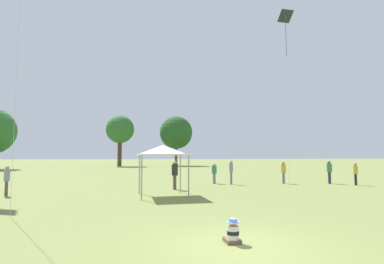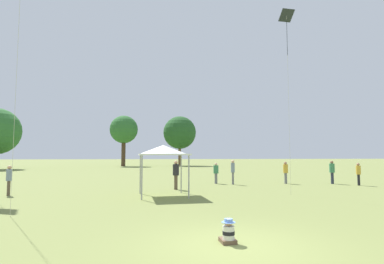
{
  "view_description": "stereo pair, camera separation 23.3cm",
  "coord_description": "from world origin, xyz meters",
  "px_view_note": "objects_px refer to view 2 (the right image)",
  "views": [
    {
      "loc": [
        -2.2,
        -7.16,
        2.2
      ],
      "look_at": [
        -0.02,
        7.42,
        3.33
      ],
      "focal_mm": 28.0,
      "sensor_mm": 36.0,
      "label": 1
    },
    {
      "loc": [
        -1.97,
        -7.19,
        2.2
      ],
      "look_at": [
        -0.02,
        7.42,
        3.33
      ],
      "focal_mm": 28.0,
      "sensor_mm": 36.0,
      "label": 2
    }
  ],
  "objects_px": {
    "distant_tree_0": "(180,133)",
    "seated_toddler": "(228,232)",
    "person_standing_4": "(9,177)",
    "person_standing_5": "(216,171)",
    "person_standing_1": "(358,172)",
    "person_standing_0": "(176,172)",
    "person_standing_3": "(332,170)",
    "canopy_tent": "(163,151)",
    "person_standing_6": "(233,169)",
    "kite_6": "(287,25)",
    "person_standing_2": "(286,171)",
    "distant_tree_2": "(124,130)"
  },
  "relations": [
    {
      "from": "person_standing_2",
      "to": "kite_6",
      "type": "xyz_separation_m",
      "value": [
        -2.56,
        -6.11,
        8.71
      ]
    },
    {
      "from": "person_standing_5",
      "to": "kite_6",
      "type": "xyz_separation_m",
      "value": [
        2.74,
        -6.88,
        8.77
      ]
    },
    {
      "from": "person_standing_5",
      "to": "canopy_tent",
      "type": "height_order",
      "value": "canopy_tent"
    },
    {
      "from": "person_standing_4",
      "to": "kite_6",
      "type": "relative_size",
      "value": 0.15
    },
    {
      "from": "seated_toddler",
      "to": "person_standing_5",
      "type": "relative_size",
      "value": 0.39
    },
    {
      "from": "person_standing_6",
      "to": "distant_tree_0",
      "type": "relative_size",
      "value": 0.18
    },
    {
      "from": "person_standing_1",
      "to": "person_standing_2",
      "type": "xyz_separation_m",
      "value": [
        -4.64,
        1.97,
        0.02
      ]
    },
    {
      "from": "person_standing_0",
      "to": "person_standing_4",
      "type": "xyz_separation_m",
      "value": [
        -9.24,
        -1.61,
        -0.11
      ]
    },
    {
      "from": "person_standing_4",
      "to": "kite_6",
      "type": "xyz_separation_m",
      "value": [
        15.35,
        -1.74,
        8.73
      ]
    },
    {
      "from": "person_standing_2",
      "to": "canopy_tent",
      "type": "bearing_deg",
      "value": 35.35
    },
    {
      "from": "person_standing_6",
      "to": "person_standing_5",
      "type": "bearing_deg",
      "value": 98.23
    },
    {
      "from": "person_standing_1",
      "to": "distant_tree_0",
      "type": "distance_m",
      "value": 43.06
    },
    {
      "from": "person_standing_4",
      "to": "distant_tree_0",
      "type": "relative_size",
      "value": 0.16
    },
    {
      "from": "person_standing_2",
      "to": "person_standing_4",
      "type": "distance_m",
      "value": 18.43
    },
    {
      "from": "canopy_tent",
      "to": "seated_toddler",
      "type": "bearing_deg",
      "value": -81.61
    },
    {
      "from": "distant_tree_2",
      "to": "distant_tree_0",
      "type": "bearing_deg",
      "value": 8.51
    },
    {
      "from": "canopy_tent",
      "to": "person_standing_4",
      "type": "bearing_deg",
      "value": 171.05
    },
    {
      "from": "seated_toddler",
      "to": "person_standing_3",
      "type": "xyz_separation_m",
      "value": [
        11.75,
        13.92,
        0.77
      ]
    },
    {
      "from": "person_standing_1",
      "to": "person_standing_5",
      "type": "relative_size",
      "value": 1.02
    },
    {
      "from": "distant_tree_0",
      "to": "distant_tree_2",
      "type": "height_order",
      "value": "distant_tree_0"
    },
    {
      "from": "person_standing_4",
      "to": "person_standing_3",
      "type": "bearing_deg",
      "value": 160.65
    },
    {
      "from": "person_standing_1",
      "to": "person_standing_5",
      "type": "bearing_deg",
      "value": -64.11
    },
    {
      "from": "person_standing_0",
      "to": "person_standing_1",
      "type": "height_order",
      "value": "person_standing_0"
    },
    {
      "from": "seated_toddler",
      "to": "distant_tree_0",
      "type": "distance_m",
      "value": 54.73
    },
    {
      "from": "kite_6",
      "to": "distant_tree_0",
      "type": "distance_m",
      "value": 45.95
    },
    {
      "from": "seated_toddler",
      "to": "person_standing_6",
      "type": "distance_m",
      "value": 14.98
    },
    {
      "from": "person_standing_3",
      "to": "canopy_tent",
      "type": "relative_size",
      "value": 0.63
    },
    {
      "from": "seated_toddler",
      "to": "person_standing_5",
      "type": "distance_m",
      "value": 15.58
    },
    {
      "from": "person_standing_0",
      "to": "distant_tree_0",
      "type": "relative_size",
      "value": 0.18
    },
    {
      "from": "person_standing_2",
      "to": "person_standing_5",
      "type": "bearing_deg",
      "value": -3.52
    },
    {
      "from": "kite_6",
      "to": "person_standing_2",
      "type": "bearing_deg",
      "value": -72.1
    },
    {
      "from": "person_standing_0",
      "to": "person_standing_4",
      "type": "bearing_deg",
      "value": 178.22
    },
    {
      "from": "distant_tree_0",
      "to": "seated_toddler",
      "type": "bearing_deg",
      "value": -93.97
    },
    {
      "from": "seated_toddler",
      "to": "person_standing_6",
      "type": "height_order",
      "value": "person_standing_6"
    },
    {
      "from": "canopy_tent",
      "to": "person_standing_5",
      "type": "bearing_deg",
      "value": 56.34
    },
    {
      "from": "person_standing_5",
      "to": "kite_6",
      "type": "distance_m",
      "value": 11.48
    },
    {
      "from": "person_standing_5",
      "to": "person_standing_3",
      "type": "bearing_deg",
      "value": -161.28
    },
    {
      "from": "person_standing_6",
      "to": "canopy_tent",
      "type": "xyz_separation_m",
      "value": [
        -5.39,
        -5.56,
        1.31
      ]
    },
    {
      "from": "person_standing_5",
      "to": "distant_tree_0",
      "type": "bearing_deg",
      "value": -63.57
    },
    {
      "from": "person_standing_3",
      "to": "person_standing_5",
      "type": "distance_m",
      "value": 8.86
    },
    {
      "from": "canopy_tent",
      "to": "kite_6",
      "type": "bearing_deg",
      "value": -3.51
    },
    {
      "from": "seated_toddler",
      "to": "person_standing_1",
      "type": "height_order",
      "value": "person_standing_1"
    },
    {
      "from": "person_standing_4",
      "to": "person_standing_5",
      "type": "relative_size",
      "value": 1.02
    },
    {
      "from": "person_standing_6",
      "to": "kite_6",
      "type": "xyz_separation_m",
      "value": [
        1.64,
        -5.99,
        8.58
      ]
    },
    {
      "from": "person_standing_2",
      "to": "person_standing_3",
      "type": "height_order",
      "value": "person_standing_3"
    },
    {
      "from": "distant_tree_2",
      "to": "kite_6",
      "type": "bearing_deg",
      "value": -73.36
    },
    {
      "from": "kite_6",
      "to": "person_standing_3",
      "type": "bearing_deg",
      "value": -96.9
    },
    {
      "from": "person_standing_3",
      "to": "canopy_tent",
      "type": "distance_m",
      "value": 14.08
    },
    {
      "from": "person_standing_2",
      "to": "person_standing_3",
      "type": "relative_size",
      "value": 0.96
    },
    {
      "from": "person_standing_1",
      "to": "person_standing_3",
      "type": "bearing_deg",
      "value": -98.2
    }
  ]
}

